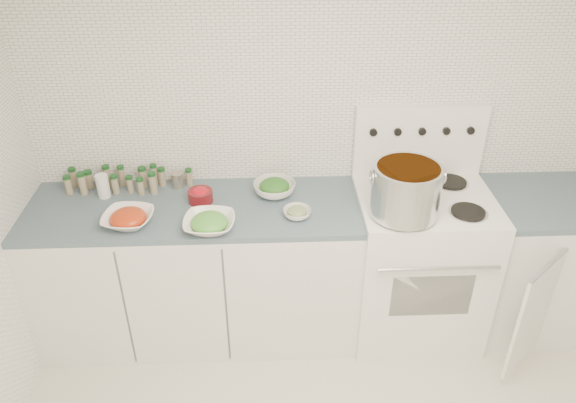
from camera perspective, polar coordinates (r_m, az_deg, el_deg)
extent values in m
cube|color=white|center=(3.27, 4.99, 8.01)|extent=(3.50, 0.02, 2.50)
cube|color=white|center=(3.42, -8.98, -7.16)|extent=(1.85, 0.62, 0.86)
cube|color=#3F555F|center=(3.16, -9.65, -0.81)|extent=(1.85, 0.62, 0.03)
cube|color=white|center=(3.48, 12.94, -6.30)|extent=(0.76, 0.65, 0.92)
cube|color=black|center=(3.22, 14.36, -9.23)|extent=(0.45, 0.01, 0.28)
cylinder|color=silver|center=(3.05, 15.09, -6.60)|extent=(0.65, 0.02, 0.02)
cube|color=white|center=(3.22, 13.92, 0.24)|extent=(0.76, 0.65, 0.01)
cube|color=white|center=(3.37, 13.17, 6.09)|extent=(0.76, 0.06, 0.43)
cylinder|color=silver|center=(3.04, 11.42, -1.25)|extent=(0.21, 0.21, 0.01)
cylinder|color=black|center=(3.04, 11.43, -1.16)|extent=(0.18, 0.18, 0.01)
cylinder|color=silver|center=(3.14, 17.82, -1.06)|extent=(0.21, 0.21, 0.01)
cylinder|color=black|center=(3.14, 17.84, -0.97)|extent=(0.18, 0.18, 0.01)
cylinder|color=silver|center=(3.30, 10.26, 1.78)|extent=(0.21, 0.21, 0.01)
cylinder|color=black|center=(3.30, 10.27, 1.87)|extent=(0.18, 0.18, 0.01)
cylinder|color=silver|center=(3.40, 16.20, 1.87)|extent=(0.21, 0.21, 0.01)
cylinder|color=black|center=(3.40, 16.22, 1.95)|extent=(0.18, 0.18, 0.01)
cylinder|color=black|center=(3.24, 8.65, 6.99)|extent=(0.04, 0.02, 0.04)
cylinder|color=black|center=(3.27, 11.08, 6.98)|extent=(0.04, 0.02, 0.04)
cylinder|color=black|center=(3.31, 13.46, 6.96)|extent=(0.04, 0.02, 0.04)
cylinder|color=black|center=(3.35, 15.79, 6.93)|extent=(0.04, 0.02, 0.04)
cylinder|color=black|center=(3.39, 18.06, 6.89)|extent=(0.04, 0.02, 0.04)
cube|color=white|center=(3.80, 24.99, -5.72)|extent=(0.89, 0.62, 0.86)
cube|color=#3F555F|center=(3.57, 26.61, 0.05)|extent=(0.89, 0.62, 0.03)
cube|color=white|center=(3.38, 23.65, -10.56)|extent=(0.31, 0.28, 0.70)
cylinder|color=silver|center=(2.96, 11.88, 1.12)|extent=(0.36, 0.36, 0.27)
cylinder|color=#C76C1C|center=(2.90, 12.15, 3.19)|extent=(0.32, 0.32, 0.03)
torus|color=silver|center=(2.88, 8.51, 2.46)|extent=(0.01, 0.09, 0.09)
torus|color=silver|center=(2.97, 15.50, 2.54)|extent=(0.01, 0.09, 0.09)
imported|color=white|center=(3.06, -15.92, -1.73)|extent=(0.29, 0.29, 0.06)
ellipsoid|color=#C23B10|center=(3.06, -15.96, -1.52)|extent=(0.19, 0.19, 0.08)
imported|color=white|center=(2.94, -7.99, -2.26)|extent=(0.28, 0.28, 0.07)
ellipsoid|color=#3C852B|center=(2.93, -8.01, -2.04)|extent=(0.19, 0.19, 0.09)
imported|color=white|center=(3.20, -1.38, 1.31)|extent=(0.25, 0.25, 0.07)
ellipsoid|color=#195A1B|center=(3.19, -1.39, 1.62)|extent=(0.17, 0.17, 0.08)
imported|color=white|center=(3.01, 0.92, -1.20)|extent=(0.20, 0.20, 0.05)
ellipsoid|color=#2F471C|center=(3.00, 0.92, -0.99)|extent=(0.11, 0.11, 0.05)
cylinder|color=#5E1015|center=(3.17, -8.89, 0.54)|extent=(0.14, 0.14, 0.07)
ellipsoid|color=red|center=(3.16, -8.93, 0.92)|extent=(0.10, 0.10, 0.05)
cylinder|color=white|center=(3.33, -18.28, 1.50)|extent=(0.09, 0.09, 0.14)
cylinder|color=gray|center=(3.33, -11.13, 2.15)|extent=(0.09, 0.09, 0.09)
cylinder|color=gray|center=(3.50, -20.95, 2.18)|extent=(0.04, 0.04, 0.10)
cylinder|color=#13431A|center=(3.48, -21.13, 3.05)|extent=(0.04, 0.04, 0.02)
cylinder|color=gray|center=(3.46, -19.53, 2.02)|extent=(0.05, 0.05, 0.09)
cylinder|color=#13431A|center=(3.44, -19.69, 2.81)|extent=(0.05, 0.05, 0.02)
cylinder|color=gray|center=(3.44, -17.87, 2.36)|extent=(0.04, 0.04, 0.12)
cylinder|color=#13431A|center=(3.40, -18.06, 3.35)|extent=(0.04, 0.04, 0.02)
cylinder|color=gray|center=(3.42, -16.51, 2.39)|extent=(0.04, 0.04, 0.11)
cylinder|color=#13431A|center=(3.39, -16.68, 3.36)|extent=(0.04, 0.04, 0.02)
cylinder|color=gray|center=(3.38, -14.50, 2.30)|extent=(0.05, 0.05, 0.11)
cylinder|color=#13431A|center=(3.35, -14.64, 3.24)|extent=(0.05, 0.05, 0.02)
cylinder|color=gray|center=(3.38, -13.41, 2.56)|extent=(0.04, 0.04, 0.11)
cylinder|color=#13431A|center=(3.35, -13.55, 3.54)|extent=(0.04, 0.04, 0.02)
cylinder|color=gray|center=(3.37, -12.66, 2.34)|extent=(0.04, 0.04, 0.10)
cylinder|color=#13431A|center=(3.34, -12.77, 3.20)|extent=(0.04, 0.04, 0.02)
cylinder|color=gray|center=(3.34, -10.00, 2.34)|extent=(0.04, 0.04, 0.09)
cylinder|color=#13431A|center=(3.32, -10.09, 3.14)|extent=(0.04, 0.04, 0.02)
cylinder|color=gray|center=(3.44, -21.41, 1.46)|extent=(0.04, 0.04, 0.10)
cylinder|color=#13431A|center=(3.41, -21.60, 2.29)|extent=(0.04, 0.04, 0.02)
cylinder|color=gray|center=(3.40, -20.12, 1.60)|extent=(0.04, 0.04, 0.12)
cylinder|color=#13431A|center=(3.37, -20.33, 2.60)|extent=(0.05, 0.05, 0.02)
cylinder|color=gray|center=(3.36, -17.15, 1.57)|extent=(0.04, 0.04, 0.10)
cylinder|color=#13431A|center=(3.33, -17.30, 2.44)|extent=(0.04, 0.04, 0.02)
cylinder|color=gray|center=(3.34, -15.73, 1.57)|extent=(0.04, 0.04, 0.09)
cylinder|color=#13431A|center=(3.32, -15.86, 2.37)|extent=(0.04, 0.04, 0.02)
cylinder|color=gray|center=(3.31, -14.73, 1.38)|extent=(0.04, 0.04, 0.09)
cylinder|color=#13431A|center=(3.28, -14.86, 2.18)|extent=(0.04, 0.04, 0.02)
cylinder|color=gray|center=(3.29, -13.55, 1.71)|extent=(0.04, 0.04, 0.12)
cylinder|color=#13431A|center=(3.26, -13.69, 2.73)|extent=(0.04, 0.04, 0.02)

